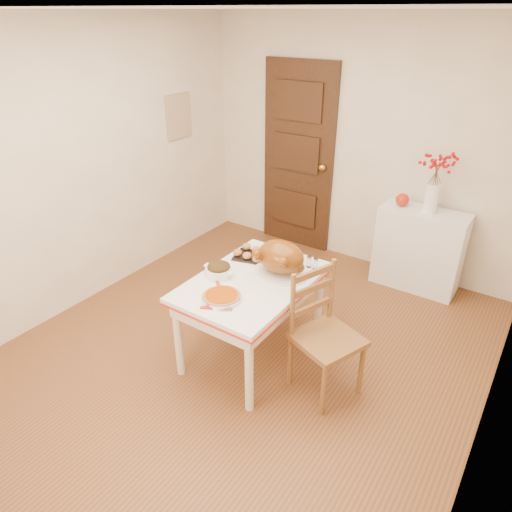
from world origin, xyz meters
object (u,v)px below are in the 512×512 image
Objects in this scene: sideboard at (419,249)px; kitchen_table at (252,318)px; chair_oak at (328,337)px; turkey_platter at (281,258)px; pumpkin_pie at (221,296)px.

sideboard is 0.69× the size of kitchen_table.
kitchen_table is (-0.75, -1.80, -0.06)m from sideboard.
kitchen_table is 0.68m from chair_oak.
turkey_platter is (0.13, 0.19, 0.49)m from kitchen_table.
chair_oak reaches higher than kitchen_table.
pumpkin_pie is at bearing -94.01° from kitchen_table.
turkey_platter is at bearing -111.05° from sideboard.
pumpkin_pie is (-0.02, -0.34, 0.38)m from kitchen_table.
pumpkin_pie is (-0.69, -0.31, 0.25)m from chair_oak.
kitchen_table is at bearing -112.63° from sideboard.
sideboard is 0.85× the size of chair_oak.
turkey_platter is (-0.53, 0.22, 0.36)m from chair_oak.
sideboard is 2.99× the size of pumpkin_pie.
kitchen_table is at bearing -129.56° from turkey_platter.
sideboard is at bearing 18.08° from chair_oak.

